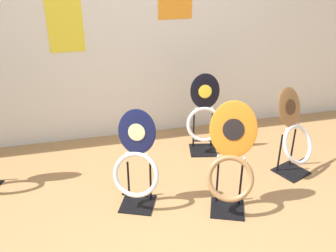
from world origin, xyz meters
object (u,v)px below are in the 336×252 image
at_px(toilet_seat_display_orange_sun, 231,164).
at_px(toilet_seat_display_woodgrain, 294,134).
at_px(toilet_seat_display_navy_moon, 136,167).
at_px(toilet_seat_display_jazz_black, 204,117).

bearing_deg(toilet_seat_display_orange_sun, toilet_seat_display_woodgrain, 25.73).
relative_size(toilet_seat_display_navy_moon, toilet_seat_display_woodgrain, 1.03).
xyz_separation_m(toilet_seat_display_navy_moon, toilet_seat_display_orange_sun, (0.74, -0.22, 0.05)).
height_order(toilet_seat_display_woodgrain, toilet_seat_display_orange_sun, toilet_seat_display_orange_sun).
xyz_separation_m(toilet_seat_display_woodgrain, toilet_seat_display_orange_sun, (-0.80, -0.38, 0.03)).
height_order(toilet_seat_display_navy_moon, toilet_seat_display_orange_sun, toilet_seat_display_orange_sun).
distance_m(toilet_seat_display_jazz_black, toilet_seat_display_woodgrain, 0.90).
height_order(toilet_seat_display_jazz_black, toilet_seat_display_woodgrain, toilet_seat_display_jazz_black).
relative_size(toilet_seat_display_jazz_black, toilet_seat_display_woodgrain, 1.02).
distance_m(toilet_seat_display_jazz_black, toilet_seat_display_orange_sun, 0.97).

